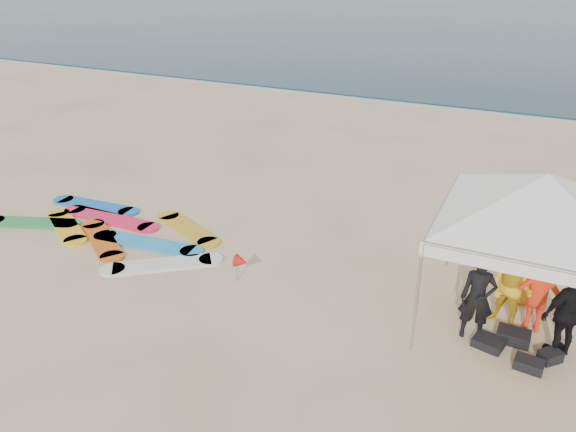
# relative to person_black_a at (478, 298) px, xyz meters

# --- Properties ---
(ground) EXTENTS (120.00, 120.00, 0.00)m
(ground) POSITION_rel_person_black_a_xyz_m (-4.18, -1.74, -0.82)
(ground) COLOR beige
(ground) RESTS_ON ground
(ocean) EXTENTS (160.00, 84.00, 0.08)m
(ocean) POSITION_rel_person_black_a_xyz_m (-4.18, 58.26, -0.78)
(ocean) COLOR #0C2633
(ocean) RESTS_ON ground
(shoreline_foam) EXTENTS (160.00, 1.20, 0.01)m
(shoreline_foam) POSITION_rel_person_black_a_xyz_m (-4.18, 16.46, -0.81)
(shoreline_foam) COLOR silver
(shoreline_foam) RESTS_ON ground
(person_black_a) EXTENTS (0.65, 0.48, 1.63)m
(person_black_a) POSITION_rel_person_black_a_xyz_m (0.00, 0.00, 0.00)
(person_black_a) COLOR black
(person_black_a) RESTS_ON ground
(person_yellow) EXTENTS (0.96, 0.87, 1.62)m
(person_yellow) POSITION_rel_person_black_a_xyz_m (0.49, 0.53, -0.01)
(person_yellow) COLOR yellow
(person_yellow) RESTS_ON ground
(person_orange_a) EXTENTS (1.08, 0.67, 1.60)m
(person_orange_a) POSITION_rel_person_black_a_xyz_m (0.95, 0.70, -0.02)
(person_orange_a) COLOR #FF3616
(person_orange_a) RESTS_ON ground
(person_black_b) EXTENTS (1.02, 0.94, 1.68)m
(person_black_b) POSITION_rel_person_black_a_xyz_m (1.43, 0.15, 0.02)
(person_black_b) COLOR black
(person_black_b) RESTS_ON ground
(person_orange_b) EXTENTS (0.83, 0.58, 1.61)m
(person_orange_b) POSITION_rel_person_black_a_xyz_m (0.70, 1.55, -0.01)
(person_orange_b) COLOR orange
(person_orange_b) RESTS_ON ground
(canopy_tent) EXTENTS (4.53, 4.53, 3.42)m
(canopy_tent) POSITION_rel_person_black_a_xyz_m (0.72, 0.73, 2.16)
(canopy_tent) COLOR #A5A5A8
(canopy_tent) RESTS_ON ground
(marker_pennant) EXTENTS (0.28, 0.28, 0.64)m
(marker_pennant) POSITION_rel_person_black_a_xyz_m (-4.62, -0.18, -0.32)
(marker_pennant) COLOR #A5A5A8
(marker_pennant) RESTS_ON ground
(gear_pile) EXTENTS (1.50, 1.01, 0.22)m
(gear_pile) POSITION_rel_person_black_a_xyz_m (0.75, -0.12, -0.72)
(gear_pile) COLOR black
(gear_pile) RESTS_ON ground
(surfboard_spread) EXTENTS (6.33, 3.19, 0.07)m
(surfboard_spread) POSITION_rel_person_black_a_xyz_m (-8.66, 0.49, -0.78)
(surfboard_spread) COLOR #2890D6
(surfboard_spread) RESTS_ON ground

